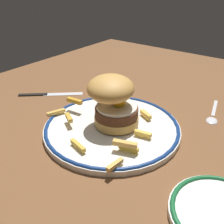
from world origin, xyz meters
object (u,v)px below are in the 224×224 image
Objects in this scene: dinner_plate at (112,127)px; side_plate at (222,215)px; knife at (45,94)px; spoon at (213,117)px; burger at (113,100)px.

dinner_plate is 1.96× the size of side_plate.
knife is (3.12, 26.11, -0.58)cm from dinner_plate.
spoon is (18.77, -15.97, -0.48)cm from dinner_plate.
burger reaches higher than dinner_plate.
dinner_plate is 2.23× the size of spoon.
dinner_plate reaches higher than spoon.
side_plate is 29.58cm from spoon.
burger is (0.64, 0.11, 6.22)cm from dinner_plate.
spoon is at bearing -40.38° from dinner_plate.
burger is at bearing -95.44° from knife.
spoon is at bearing 20.60° from side_plate.
dinner_plate is at bearing -170.02° from burger.
dinner_plate is 6.25cm from burger.
side_plate is (-8.91, -26.37, -0.00)cm from dinner_plate.
knife is 44.89cm from spoon.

